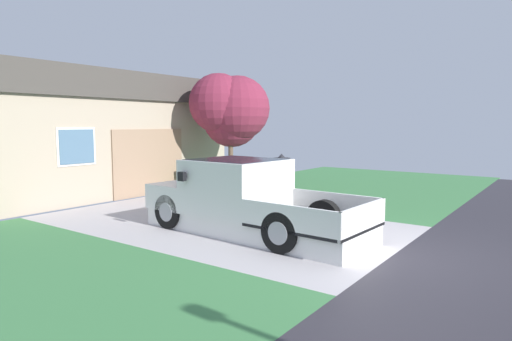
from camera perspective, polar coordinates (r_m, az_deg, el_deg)
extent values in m
cube|color=#B4AEAF|center=(11.08, -5.17, -6.84)|extent=(5.20, 9.00, 0.06)
cube|color=#3D7944|center=(18.36, 12.70, -1.85)|extent=(12.00, 9.00, 0.06)
cube|color=silver|center=(9.86, -0.26, -7.01)|extent=(1.99, 5.34, 0.42)
cube|color=silver|center=(10.03, -2.55, -2.03)|extent=(1.97, 2.02, 1.22)
cube|color=#1E2833|center=(9.99, -2.56, 0.03)|extent=(1.74, 1.86, 0.51)
cube|color=silver|center=(11.14, -8.52, -2.95)|extent=(1.93, 1.24, 0.58)
cube|color=black|center=(8.94, 7.49, -6.83)|extent=(1.98, 2.27, 0.06)
cube|color=silver|center=(8.15, 4.19, -6.35)|extent=(0.17, 2.18, 0.54)
cube|color=silver|center=(9.67, 10.30, -4.46)|extent=(0.17, 2.18, 0.54)
cube|color=silver|center=(8.41, 13.74, -6.11)|extent=(1.87, 0.15, 0.54)
cube|color=black|center=(9.74, -9.58, -0.76)|extent=(0.11, 0.18, 0.20)
cylinder|color=black|center=(10.54, -11.08, -5.21)|extent=(0.30, 0.81, 0.80)
cylinder|color=#9E9EA3|center=(10.54, -11.08, -5.21)|extent=(0.30, 0.45, 0.44)
cylinder|color=black|center=(11.63, -5.00, -4.07)|extent=(0.30, 0.81, 0.80)
cylinder|color=#9E9EA3|center=(11.63, -5.00, -4.07)|extent=(0.30, 0.45, 0.44)
cylinder|color=black|center=(8.41, 3.33, -7.96)|extent=(0.30, 0.81, 0.80)
cylinder|color=#9E9EA3|center=(8.41, 3.33, -7.96)|extent=(0.30, 0.45, 0.44)
cylinder|color=black|center=(9.74, 8.86, -6.09)|extent=(0.30, 0.81, 0.80)
cylinder|color=#9E9EA3|center=(9.74, 8.86, -6.09)|extent=(0.30, 0.45, 0.44)
cylinder|color=black|center=(11.46, 3.84, -4.07)|extent=(0.16, 0.16, 0.86)
cylinder|color=black|center=(11.22, 2.76, -4.28)|extent=(0.16, 0.16, 0.86)
cylinder|color=silver|center=(11.24, 3.32, -0.73)|extent=(0.29, 0.29, 0.57)
cylinder|color=tan|center=(11.37, 3.88, -0.85)|extent=(0.09, 0.09, 0.59)
cylinder|color=tan|center=(11.12, 2.75, -1.00)|extent=(0.09, 0.09, 0.59)
sphere|color=tan|center=(11.20, 3.34, 1.36)|extent=(0.21, 0.21, 0.21)
cylinder|color=#232328|center=(11.19, 3.34, 1.60)|extent=(0.46, 0.46, 0.01)
cone|color=#232328|center=(11.19, 3.34, 1.90)|extent=(0.22, 0.22, 0.12)
cube|color=#B24C56|center=(11.08, 3.74, -6.06)|extent=(0.30, 0.15, 0.23)
torus|color=#B24C56|center=(11.04, 3.74, -5.21)|extent=(0.27, 0.02, 0.27)
cube|color=tan|center=(17.64, -22.03, 2.93)|extent=(9.45, 6.22, 3.24)
cube|color=#423D38|center=(17.67, -22.29, 9.68)|extent=(9.83, 6.47, 0.92)
cube|color=#93755B|center=(15.55, -13.62, 1.05)|extent=(3.01, 0.06, 2.27)
cube|color=slate|center=(13.90, -22.18, 2.88)|extent=(1.10, 0.05, 1.00)
cube|color=silver|center=(13.92, -22.22, 2.89)|extent=(1.23, 0.02, 1.12)
cylinder|color=brown|center=(16.03, -3.28, 0.89)|extent=(0.17, 0.17, 2.01)
sphere|color=maroon|center=(16.06, -2.43, 8.05)|extent=(2.34, 2.34, 2.34)
sphere|color=maroon|center=(15.98, -4.84, 8.67)|extent=(2.13, 2.13, 2.13)
sphere|color=maroon|center=(16.25, -3.16, 6.78)|extent=(2.12, 2.12, 2.12)
cube|color=#286B38|center=(15.79, -7.34, -0.95)|extent=(0.58, 0.68, 0.89)
cube|color=#1C4A27|center=(15.74, -7.37, 0.84)|extent=(0.60, 0.71, 0.10)
cylinder|color=black|center=(15.51, -7.14, -2.73)|extent=(0.05, 0.18, 0.18)
cylinder|color=black|center=(15.83, -6.06, -2.54)|extent=(0.05, 0.18, 0.18)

